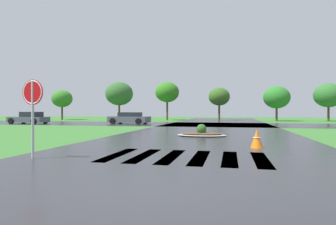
{
  "coord_description": "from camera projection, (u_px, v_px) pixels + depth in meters",
  "views": [
    {
      "loc": [
        1.38,
        -4.79,
        1.45
      ],
      "look_at": [
        -1.76,
        9.61,
        1.35
      ],
      "focal_mm": 30.83,
      "sensor_mm": 36.0,
      "label": 1
    }
  ],
  "objects": [
    {
      "name": "stop_sign",
      "position": [
        33.0,
        100.0,
        8.63
      ],
      "size": [
        0.76,
        0.13,
        2.38
      ],
      "rotation": [
        0.0,
        0.0,
        -0.12
      ],
      "color": "#B2B5BA",
      "rests_on": "ground"
    },
    {
      "name": "background_treeline",
      "position": [
        190.0,
        95.0,
        42.05
      ],
      "size": [
        41.96,
        5.21,
        5.84
      ],
      "color": "#4C3823",
      "rests_on": "ground"
    },
    {
      "name": "traffic_cone",
      "position": [
        257.0,
        139.0,
        11.1
      ],
      "size": [
        0.47,
        0.47,
        0.74
      ],
      "color": "orange",
      "rests_on": "ground"
    },
    {
      "name": "ground_plane",
      "position": [
        149.0,
        197.0,
        4.98
      ],
      "size": [
        120.0,
        120.0,
        0.1
      ],
      "primitive_type": "cube",
      "color": "#38722D"
    },
    {
      "name": "car_white_sedan",
      "position": [
        129.0,
        118.0,
        31.16
      ],
      "size": [
        4.53,
        2.37,
        1.25
      ],
      "rotation": [
        0.0,
        0.0,
        3.06
      ],
      "color": "#4C545B",
      "rests_on": "ground"
    },
    {
      "name": "crosswalk_stripes",
      "position": [
        185.0,
        157.0,
        8.97
      ],
      "size": [
        4.95,
        2.97,
        0.01
      ],
      "color": "white",
      "rests_on": "ground"
    },
    {
      "name": "asphalt_cross_road",
      "position": [
        217.0,
        125.0,
        29.52
      ],
      "size": [
        90.0,
        9.6,
        0.01
      ],
      "primitive_type": "cube",
      "color": "#2B2B30",
      "rests_on": "ground"
    },
    {
      "name": "asphalt_roadway",
      "position": [
        203.0,
        139.0,
        14.75
      ],
      "size": [
        10.66,
        80.0,
        0.01
      ],
      "primitive_type": "cube",
      "color": "#2B2B30",
      "rests_on": "ground"
    },
    {
      "name": "median_island",
      "position": [
        201.0,
        134.0,
        16.31
      ],
      "size": [
        2.78,
        1.71,
        0.68
      ],
      "color": "#9E9B93",
      "rests_on": "ground"
    },
    {
      "name": "car_blue_compact",
      "position": [
        29.0,
        118.0,
        31.45
      ],
      "size": [
        4.29,
        2.2,
        1.3
      ],
      "rotation": [
        0.0,
        0.0,
        3.1
      ],
      "color": "#4C545B",
      "rests_on": "ground"
    }
  ]
}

